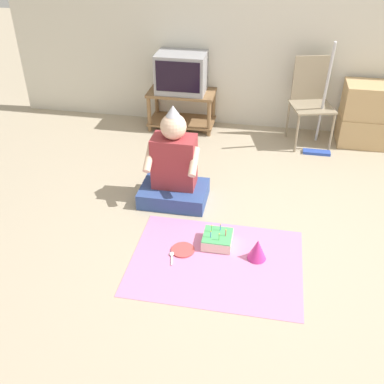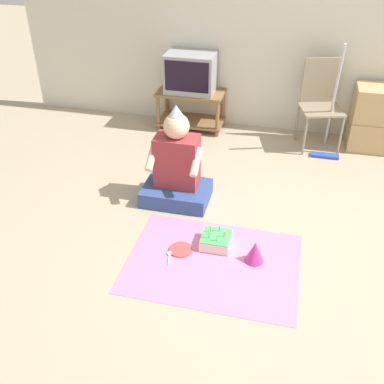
# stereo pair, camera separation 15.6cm
# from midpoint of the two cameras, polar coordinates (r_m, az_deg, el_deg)

# --- Properties ---
(ground_plane) EXTENTS (16.00, 16.00, 0.00)m
(ground_plane) POSITION_cam_midpoint_polar(r_m,az_deg,el_deg) (3.45, 12.36, -8.12)
(ground_plane) COLOR tan
(wall_back) EXTENTS (6.40, 0.06, 2.55)m
(wall_back) POSITION_cam_midpoint_polar(r_m,az_deg,el_deg) (5.02, 15.77, 21.03)
(wall_back) COLOR beige
(wall_back) RESTS_ON ground_plane
(tv_stand) EXTENTS (0.75, 0.41, 0.44)m
(tv_stand) POSITION_cam_midpoint_polar(r_m,az_deg,el_deg) (5.20, 0.74, 10.85)
(tv_stand) COLOR olive
(tv_stand) RESTS_ON ground_plane
(tv) EXTENTS (0.54, 0.39, 0.42)m
(tv) POSITION_cam_midpoint_polar(r_m,az_deg,el_deg) (5.07, 0.78, 14.92)
(tv) COLOR #99999E
(tv) RESTS_ON tv_stand
(folding_chair) EXTENTS (0.50, 0.49, 0.90)m
(folding_chair) POSITION_cam_midpoint_polar(r_m,az_deg,el_deg) (4.94, 16.87, 11.28)
(folding_chair) COLOR gray
(folding_chair) RESTS_ON ground_plane
(cardboard_box_stack) EXTENTS (0.54, 0.40, 0.66)m
(cardboard_box_stack) POSITION_cam_midpoint_polar(r_m,az_deg,el_deg) (5.12, 23.38, 8.52)
(cardboard_box_stack) COLOR tan
(cardboard_box_stack) RESTS_ON ground_plane
(dust_mop) EXTENTS (0.28, 0.32, 1.15)m
(dust_mop) POSITION_cam_midpoint_polar(r_m,az_deg,el_deg) (4.80, 17.98, 8.09)
(dust_mop) COLOR #2D4CB2
(dust_mop) RESTS_ON ground_plane
(person_seated) EXTENTS (0.57, 0.41, 0.88)m
(person_seated) POSITION_cam_midpoint_polar(r_m,az_deg,el_deg) (3.84, -0.80, 2.87)
(person_seated) COLOR #334C8C
(person_seated) RESTS_ON ground_plane
(party_cloth) EXTENTS (1.25, 0.94, 0.01)m
(party_cloth) POSITION_cam_midpoint_polar(r_m,az_deg,el_deg) (3.33, 4.05, -8.95)
(party_cloth) COLOR pink
(party_cloth) RESTS_ON ground_plane
(birthday_cake) EXTENTS (0.22, 0.22, 0.15)m
(birthday_cake) POSITION_cam_midpoint_polar(r_m,az_deg,el_deg) (3.46, 4.37, -6.15)
(birthday_cake) COLOR #F4E0C6
(birthday_cake) RESTS_ON party_cloth
(party_hat_blue) EXTENTS (0.14, 0.14, 0.17)m
(party_hat_blue) POSITION_cam_midpoint_polar(r_m,az_deg,el_deg) (3.33, 9.33, -7.50)
(party_hat_blue) COLOR #CC338C
(party_hat_blue) RESTS_ON party_cloth
(paper_plate) EXTENTS (0.18, 0.18, 0.01)m
(paper_plate) POSITION_cam_midpoint_polar(r_m,az_deg,el_deg) (3.42, -0.10, -7.33)
(paper_plate) COLOR #D84C4C
(paper_plate) RESTS_ON party_cloth
(plastic_spoon_near) EXTENTS (0.05, 0.14, 0.01)m
(plastic_spoon_near) POSITION_cam_midpoint_polar(r_m,az_deg,el_deg) (3.38, -1.56, -7.95)
(plastic_spoon_near) COLOR white
(plastic_spoon_near) RESTS_ON party_cloth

